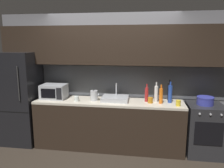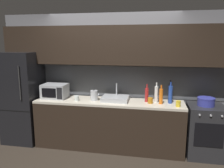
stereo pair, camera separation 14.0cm
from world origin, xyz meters
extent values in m
cube|color=slate|center=(0.00, 1.30, 1.25)|extent=(4.45, 0.10, 2.50)
cube|color=#4C4F54|center=(0.00, 1.25, 1.20)|extent=(4.45, 0.01, 0.60)
cube|color=black|center=(0.00, 1.08, 1.90)|extent=(4.09, 0.34, 0.70)
cube|color=black|center=(0.00, 0.90, 0.43)|extent=(2.71, 0.60, 0.86)
cube|color=beige|center=(0.00, 0.90, 0.88)|extent=(2.71, 0.60, 0.04)
cube|color=black|center=(-1.74, 0.90, 0.89)|extent=(0.68, 0.66, 1.77)
cube|color=black|center=(-1.74, 0.57, 0.71)|extent=(0.67, 0.00, 0.01)
cylinder|color=#333333|center=(-1.55, 0.55, 1.24)|extent=(0.02, 0.02, 0.62)
cube|color=#232326|center=(1.70, 0.90, 0.45)|extent=(0.60, 0.60, 0.90)
cube|color=black|center=(1.70, 0.60, 0.50)|extent=(0.45, 0.01, 0.40)
cylinder|color=#B2B2B7|center=(1.53, 0.59, 0.83)|extent=(0.03, 0.02, 0.03)
cylinder|color=#B2B2B7|center=(1.70, 0.59, 0.83)|extent=(0.03, 0.02, 0.03)
cylinder|color=#B2B2B7|center=(1.86, 0.59, 0.83)|extent=(0.03, 0.02, 0.03)
cube|color=#A8AAAF|center=(-1.06, 0.92, 1.04)|extent=(0.46, 0.34, 0.27)
cube|color=black|center=(-1.10, 0.75, 1.04)|extent=(0.28, 0.01, 0.18)
cube|color=black|center=(-0.89, 0.75, 1.04)|extent=(0.10, 0.01, 0.22)
cube|color=#ADAFB5|center=(0.12, 0.93, 0.94)|extent=(0.48, 0.38, 0.08)
cylinder|color=silver|center=(0.12, 1.06, 1.09)|extent=(0.02, 0.02, 0.22)
cylinder|color=#B7BABF|center=(-0.27, 0.88, 0.99)|extent=(0.13, 0.13, 0.19)
sphere|color=black|center=(-0.27, 0.88, 1.10)|extent=(0.02, 0.02, 0.02)
cone|color=#B7BABF|center=(-0.18, 0.88, 1.03)|extent=(0.03, 0.03, 0.05)
cylinder|color=#234299|center=(1.09, 0.94, 1.05)|extent=(0.07, 0.07, 0.31)
cylinder|color=#234299|center=(1.09, 0.94, 1.24)|extent=(0.03, 0.03, 0.07)
cylinder|color=silver|center=(0.85, 0.97, 1.04)|extent=(0.07, 0.07, 0.29)
cylinder|color=silver|center=(0.85, 0.97, 1.22)|extent=(0.03, 0.03, 0.07)
cylinder|color=black|center=(1.10, 1.12, 1.06)|extent=(0.07, 0.07, 0.31)
cylinder|color=black|center=(1.10, 1.12, 1.25)|extent=(0.02, 0.02, 0.07)
cylinder|color=#A82323|center=(0.68, 0.97, 1.03)|extent=(0.06, 0.06, 0.25)
cylinder|color=#A82323|center=(0.68, 0.97, 1.19)|extent=(0.02, 0.02, 0.07)
cylinder|color=orange|center=(0.93, 0.87, 1.03)|extent=(0.07, 0.07, 0.26)
cylinder|color=orange|center=(0.93, 0.87, 1.20)|extent=(0.02, 0.02, 0.07)
cylinder|color=silver|center=(-0.58, 0.79, 0.95)|extent=(0.08, 0.08, 0.09)
cylinder|color=#B27019|center=(0.75, 0.87, 0.95)|extent=(0.09, 0.09, 0.10)
cylinder|color=gold|center=(1.21, 0.75, 0.95)|extent=(0.08, 0.08, 0.10)
cylinder|color=#333899|center=(1.68, 0.90, 0.96)|extent=(0.28, 0.28, 0.12)
cylinder|color=#333899|center=(1.68, 0.90, 1.03)|extent=(0.28, 0.28, 0.02)
camera|label=1|loc=(0.65, -2.96, 1.96)|focal=35.39mm
camera|label=2|loc=(0.79, -2.93, 1.96)|focal=35.39mm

